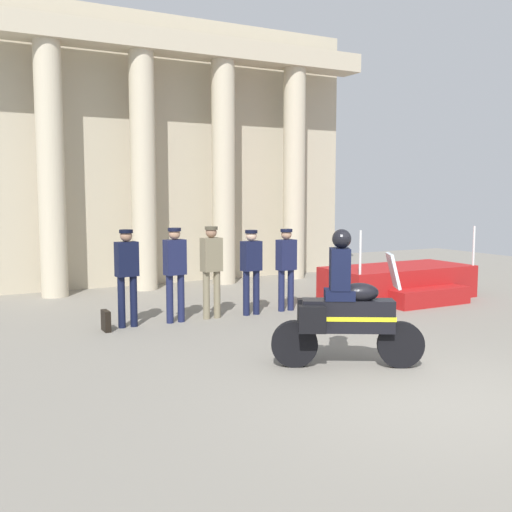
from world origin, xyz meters
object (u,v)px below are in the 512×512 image
at_px(officer_in_row_3, 251,265).
at_px(motorcycle_with_rider, 343,310).
at_px(officer_in_row_0, 127,270).
at_px(officer_in_row_2, 211,264).
at_px(briefcase_on_ground, 106,321).
at_px(reviewing_stand, 400,283).
at_px(officer_in_row_4, 286,263).
at_px(officer_in_row_1, 175,267).

relative_size(officer_in_row_3, motorcycle_with_rider, 0.88).
distance_m(officer_in_row_0, officer_in_row_2, 1.62).
bearing_deg(briefcase_on_ground, reviewing_stand, 0.46).
height_order(officer_in_row_0, officer_in_row_4, officer_in_row_0).
relative_size(motorcycle_with_rider, briefcase_on_ground, 5.28).
bearing_deg(officer_in_row_4, reviewing_stand, 173.33).
height_order(reviewing_stand, officer_in_row_4, officer_in_row_4).
bearing_deg(motorcycle_with_rider, briefcase_on_ground, 152.38).
bearing_deg(officer_in_row_2, officer_in_row_3, 169.67).
bearing_deg(officer_in_row_0, reviewing_stand, 173.10).
bearing_deg(reviewing_stand, briefcase_on_ground, -179.54).
height_order(officer_in_row_1, officer_in_row_2, officer_in_row_2).
height_order(officer_in_row_0, motorcycle_with_rider, motorcycle_with_rider).
xyz_separation_m(reviewing_stand, motorcycle_with_rider, (-4.36, -3.74, 0.45)).
xyz_separation_m(officer_in_row_0, officer_in_row_3, (2.44, -0.08, -0.05)).
relative_size(officer_in_row_3, briefcase_on_ground, 4.62).
bearing_deg(officer_in_row_2, motorcycle_with_rider, 87.66).
height_order(officer_in_row_2, motorcycle_with_rider, motorcycle_with_rider).
xyz_separation_m(officer_in_row_4, motorcycle_with_rider, (-1.37, -3.76, -0.18)).
height_order(officer_in_row_2, officer_in_row_3, officer_in_row_2).
bearing_deg(officer_in_row_3, officer_in_row_2, -10.33).
distance_m(reviewing_stand, officer_in_row_4, 3.06).
xyz_separation_m(officer_in_row_3, motorcycle_with_rider, (-0.56, -3.73, -0.19)).
xyz_separation_m(officer_in_row_1, officer_in_row_3, (1.56, -0.05, -0.05)).
height_order(officer_in_row_1, briefcase_on_ground, officer_in_row_1).
bearing_deg(officer_in_row_1, officer_in_row_0, -8.35).
xyz_separation_m(officer_in_row_1, briefcase_on_ground, (-1.31, -0.09, -0.85)).
bearing_deg(motorcycle_with_rider, reviewing_stand, 70.97).
bearing_deg(briefcase_on_ground, motorcycle_with_rider, -57.98).
distance_m(reviewing_stand, officer_in_row_3, 3.85).
height_order(officer_in_row_4, briefcase_on_ground, officer_in_row_4).
bearing_deg(officer_in_row_1, officer_in_row_2, 174.76).
relative_size(officer_in_row_0, officer_in_row_3, 1.05).
relative_size(officer_in_row_0, officer_in_row_1, 1.00).
xyz_separation_m(officer_in_row_0, officer_in_row_4, (3.25, -0.05, -0.05)).
bearing_deg(officer_in_row_1, briefcase_on_ground, -2.25).
bearing_deg(officer_in_row_2, reviewing_stand, 173.11).
bearing_deg(reviewing_stand, officer_in_row_0, 179.35).
bearing_deg(officer_in_row_0, briefcase_on_ground, 10.07).
bearing_deg(officer_in_row_3, officer_in_row_0, -8.08).
bearing_deg(officer_in_row_4, briefcase_on_ground, -5.08).
relative_size(officer_in_row_2, officer_in_row_3, 1.05).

